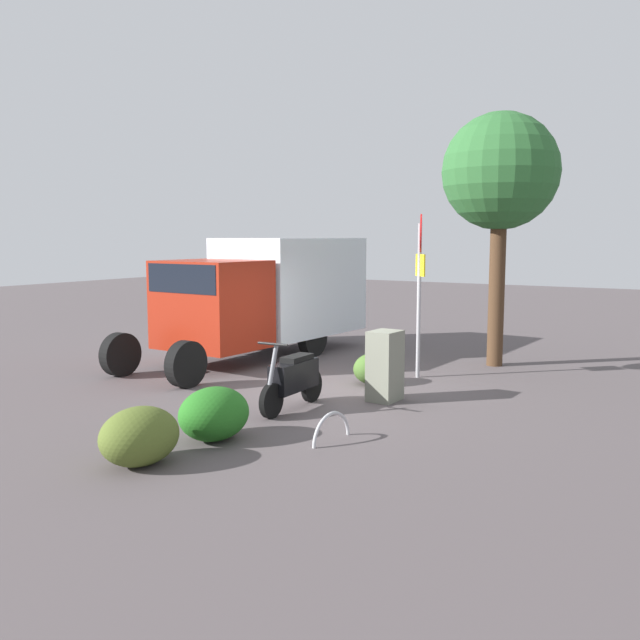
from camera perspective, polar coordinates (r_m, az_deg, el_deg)
The scene contains 10 objects.
ground_plane at distance 12.91m, azimuth 0.54°, elevation -5.77°, with size 60.00×60.00×0.00m, color #52494B.
box_truck_near at distance 16.29m, azimuth -4.52°, elevation 2.46°, with size 6.97×2.54×2.82m.
motorcycle at distance 11.30m, azimuth -2.24°, elevation -4.92°, with size 1.81×0.55×1.20m.
stop_sign at distance 13.78m, azimuth 8.39°, elevation 4.24°, with size 0.71×0.33×3.31m.
street_tree at distance 15.49m, azimuth 14.90°, elevation 11.75°, with size 2.53×2.53×5.53m.
utility_cabinet at distance 11.92m, azimuth 5.48°, elevation -3.85°, with size 0.58×0.47×1.23m, color gray.
bike_rack_hoop at distance 9.67m, azimuth 0.97°, elevation -10.14°, with size 0.85×0.85×0.05m, color #B7B7BC.
shrub_near_sign at distance 9.74m, azimuth -8.89°, elevation -7.79°, with size 1.11×0.91×0.75m, color #23681D.
shrub_mid_verge at distance 13.30m, azimuth 4.45°, elevation -4.09°, with size 0.88×0.72×0.60m, color #3E5F26.
shrub_by_tree at distance 8.91m, azimuth -14.92°, elevation -9.41°, with size 1.08×0.89×0.74m, color #4E5F24.
Camera 1 is at (10.80, 6.48, 2.84)m, focal length 38.10 mm.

